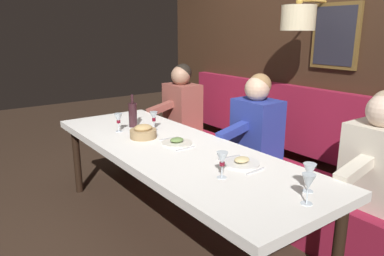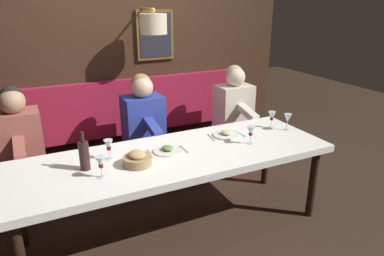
# 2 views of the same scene
# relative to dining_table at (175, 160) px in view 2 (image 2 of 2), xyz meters

# --- Properties ---
(ground_plane) EXTENTS (12.00, 12.00, 0.00)m
(ground_plane) POSITION_rel_dining_table_xyz_m (0.00, 0.00, -0.68)
(ground_plane) COLOR #332319
(dining_table) EXTENTS (0.90, 2.65, 0.74)m
(dining_table) POSITION_rel_dining_table_xyz_m (0.00, 0.00, 0.00)
(dining_table) COLOR white
(dining_table) RESTS_ON ground_plane
(banquette_bench) EXTENTS (0.52, 2.85, 0.45)m
(banquette_bench) POSITION_rel_dining_table_xyz_m (0.89, 0.00, -0.45)
(banquette_bench) COLOR maroon
(banquette_bench) RESTS_ON ground_plane
(back_wall_panel) EXTENTS (0.59, 4.05, 2.90)m
(back_wall_panel) POSITION_rel_dining_table_xyz_m (1.46, -0.01, 0.69)
(back_wall_panel) COLOR #382316
(back_wall_panel) RESTS_ON ground_plane
(diner_nearest) EXTENTS (0.60, 0.40, 0.79)m
(diner_nearest) POSITION_rel_dining_table_xyz_m (0.88, -1.13, 0.14)
(diner_nearest) COLOR beige
(diner_nearest) RESTS_ON banquette_bench
(diner_near) EXTENTS (0.60, 0.40, 0.79)m
(diner_near) POSITION_rel_dining_table_xyz_m (0.88, -0.03, 0.14)
(diner_near) COLOR #283893
(diner_near) RESTS_ON banquette_bench
(diner_middle) EXTENTS (0.60, 0.40, 0.79)m
(diner_middle) POSITION_rel_dining_table_xyz_m (0.88, 1.15, 0.14)
(diner_middle) COLOR #934C42
(diner_middle) RESTS_ON banquette_bench
(place_setting_0) EXTENTS (0.24, 0.32, 0.05)m
(place_setting_0) POSITION_rel_dining_table_xyz_m (0.16, -0.59, 0.08)
(place_setting_0) COLOR silver
(place_setting_0) RESTS_ON dining_table
(place_setting_1) EXTENTS (0.24, 0.31, 0.05)m
(place_setting_1) POSITION_rel_dining_table_xyz_m (0.06, 0.04, 0.08)
(place_setting_1) COLOR silver
(place_setting_1) RESTS_ON dining_table
(wine_glass_0) EXTENTS (0.07, 0.07, 0.16)m
(wine_glass_0) POSITION_rel_dining_table_xyz_m (0.04, -1.20, 0.18)
(wine_glass_0) COLOR silver
(wine_glass_0) RESTS_ON dining_table
(wine_glass_1) EXTENTS (0.07, 0.07, 0.16)m
(wine_glass_1) POSITION_rel_dining_table_xyz_m (0.14, 0.51, 0.18)
(wine_glass_1) COLOR silver
(wine_glass_1) RESTS_ON dining_table
(wine_glass_2) EXTENTS (0.07, 0.07, 0.16)m
(wine_glass_2) POSITION_rel_dining_table_xyz_m (-0.15, 0.63, 0.18)
(wine_glass_2) COLOR silver
(wine_glass_2) RESTS_ON dining_table
(wine_glass_3) EXTENTS (0.07, 0.07, 0.16)m
(wine_glass_3) POSITION_rel_dining_table_xyz_m (0.16, -1.11, 0.18)
(wine_glass_3) COLOR silver
(wine_glass_3) RESTS_ON dining_table
(wine_glass_4) EXTENTS (0.07, 0.07, 0.16)m
(wine_glass_4) POSITION_rel_dining_table_xyz_m (-0.09, -0.68, 0.18)
(wine_glass_4) COLOR silver
(wine_glass_4) RESTS_ON dining_table
(wine_bottle) EXTENTS (0.08, 0.08, 0.30)m
(wine_bottle) POSITION_rel_dining_table_xyz_m (0.03, 0.71, 0.18)
(wine_bottle) COLOR #33191E
(wine_bottle) RESTS_ON dining_table
(bread_bowl) EXTENTS (0.22, 0.22, 0.12)m
(bread_bowl) POSITION_rel_dining_table_xyz_m (-0.07, 0.34, 0.11)
(bread_bowl) COLOR #9E7F56
(bread_bowl) RESTS_ON dining_table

